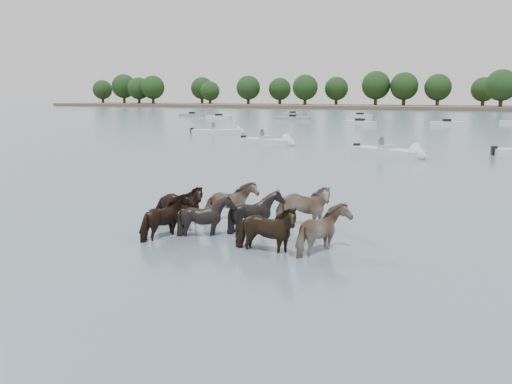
% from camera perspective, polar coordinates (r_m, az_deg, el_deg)
% --- Properties ---
extents(ground, '(400.00, 400.00, 0.00)m').
position_cam_1_polar(ground, '(17.86, -10.20, -3.50)').
color(ground, slate).
rests_on(ground, ground).
extents(shoreline, '(160.00, 30.00, 1.00)m').
position_cam_1_polar(shoreline, '(182.55, 1.53, 8.62)').
color(shoreline, '#4C4233').
rests_on(shoreline, ground).
extents(pony_herd, '(7.10, 4.64, 1.61)m').
position_cam_1_polar(pony_herd, '(16.66, -1.43, -2.59)').
color(pony_herd, black).
rests_on(pony_herd, ground).
extents(motorboat_a, '(5.43, 2.29, 1.92)m').
position_cam_1_polar(motorboat_a, '(46.39, 1.82, 5.01)').
color(motorboat_a, silver).
rests_on(motorboat_a, ground).
extents(motorboat_b, '(6.04, 3.93, 1.92)m').
position_cam_1_polar(motorboat_b, '(38.76, 13.91, 3.80)').
color(motorboat_b, silver).
rests_on(motorboat_b, ground).
extents(motorboat_f, '(5.60, 4.20, 1.92)m').
position_cam_1_polar(motorboat_f, '(59.52, -3.22, 6.04)').
color(motorboat_f, silver).
rests_on(motorboat_f, ground).
extents(distant_flotilla, '(105.38, 28.76, 0.93)m').
position_cam_1_polar(distant_flotilla, '(88.51, 21.37, 6.62)').
color(distant_flotilla, gray).
rests_on(distant_flotilla, ground).
extents(treeline, '(147.78, 23.12, 11.43)m').
position_cam_1_polar(treeline, '(183.89, 1.26, 10.42)').
color(treeline, '#382619').
rests_on(treeline, ground).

